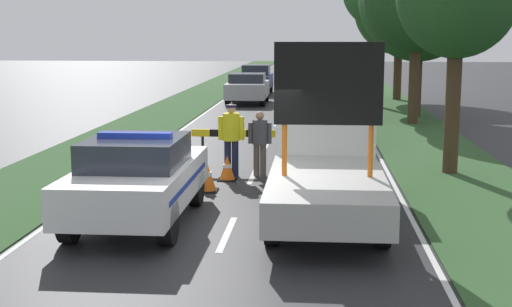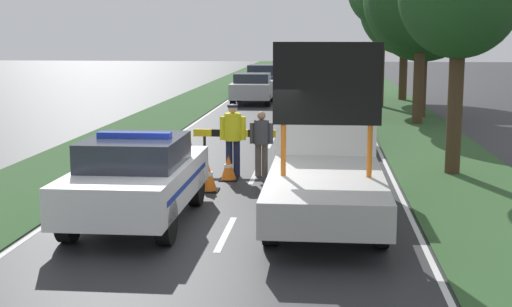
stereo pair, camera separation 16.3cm
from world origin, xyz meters
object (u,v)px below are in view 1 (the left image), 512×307
at_px(traffic_cone_near_police, 188,152).
at_px(queued_car_suv_grey, 329,117).
at_px(queued_car_wagon_maroon, 316,97).
at_px(queued_car_hatch_blue, 256,79).
at_px(queued_car_sedan_silver, 248,88).
at_px(police_car, 138,178).
at_px(pedestrian_civilian, 260,138).
at_px(traffic_cone_centre_front, 207,176).
at_px(roadside_tree_mid_right, 400,7).
at_px(police_officer, 231,133).
at_px(traffic_cone_near_truck, 227,168).
at_px(work_truck, 326,157).
at_px(road_barrier, 246,137).

xyz_separation_m(traffic_cone_near_police, queued_car_suv_grey, (3.82, 4.35, 0.48)).
height_order(queued_car_wagon_maroon, queued_car_hatch_blue, queued_car_hatch_blue).
bearing_deg(traffic_cone_near_police, queued_car_sedan_silver, 89.98).
relative_size(police_car, pedestrian_civilian, 2.85).
bearing_deg(queued_car_suv_grey, queued_car_wagon_maroon, -86.53).
height_order(traffic_cone_centre_front, queued_car_sedan_silver, queued_car_sedan_silver).
distance_m(queued_car_hatch_blue, roadside_tree_mid_right, 9.27).
height_order(police_officer, queued_car_suv_grey, police_officer).
height_order(traffic_cone_centre_front, traffic_cone_near_truck, traffic_cone_centre_front).
relative_size(pedestrian_civilian, queued_car_suv_grey, 0.34).
height_order(traffic_cone_near_police, queued_car_wagon_maroon, queued_car_wagon_maroon).
relative_size(queued_car_wagon_maroon, queued_car_sedan_silver, 1.04).
bearing_deg(traffic_cone_near_police, traffic_cone_centre_front, -73.08).
distance_m(police_officer, queued_car_wagon_maroon, 13.22).
relative_size(work_truck, traffic_cone_near_police, 9.16).
bearing_deg(roadside_tree_mid_right, queued_car_wagon_maroon, -118.04).
distance_m(road_barrier, roadside_tree_mid_right, 21.58).
height_order(traffic_cone_near_truck, queued_car_sedan_silver, queued_car_sedan_silver).
xyz_separation_m(traffic_cone_near_police, queued_car_sedan_silver, (0.01, 16.81, 0.46)).
xyz_separation_m(police_car, police_officer, (1.20, 4.46, 0.22)).
height_order(pedestrian_civilian, queued_car_suv_grey, pedestrian_civilian).
bearing_deg(pedestrian_civilian, police_officer, -155.80).
relative_size(police_car, roadside_tree_mid_right, 0.62).
distance_m(traffic_cone_centre_front, traffic_cone_near_truck, 1.27).
distance_m(traffic_cone_near_police, traffic_cone_centre_front, 3.46).
distance_m(work_truck, traffic_cone_near_truck, 3.57).
height_order(queued_car_suv_grey, queued_car_wagon_maroon, queued_car_wagon_maroon).
xyz_separation_m(road_barrier, queued_car_wagon_maroon, (1.74, 12.28, -0.04)).
distance_m(police_car, queued_car_hatch_blue, 28.81).
xyz_separation_m(traffic_cone_near_police, queued_car_wagon_maroon, (3.39, 11.47, 0.50)).
height_order(work_truck, queued_car_wagon_maroon, work_truck).
relative_size(police_officer, queued_car_suv_grey, 0.38).
xyz_separation_m(traffic_cone_near_truck, queued_car_wagon_maroon, (2.08, 13.56, 0.53)).
bearing_deg(queued_car_wagon_maroon, police_officer, 81.15).
height_order(road_barrier, queued_car_sedan_silver, queued_car_sedan_silver).
relative_size(queued_car_sedan_silver, roadside_tree_mid_right, 0.53).
bearing_deg(work_truck, queued_car_wagon_maroon, -88.50).
relative_size(road_barrier, pedestrian_civilian, 1.76).
relative_size(traffic_cone_centre_front, queued_car_wagon_maroon, 0.17).
xyz_separation_m(road_barrier, queued_car_sedan_silver, (-1.64, 17.61, -0.08)).
xyz_separation_m(traffic_cone_near_truck, queued_car_sedan_silver, (-1.31, 18.89, 0.49)).
height_order(queued_car_suv_grey, queued_car_hatch_blue, queued_car_hatch_blue).
bearing_deg(queued_car_sedan_silver, queued_car_hatch_blue, -89.51).
bearing_deg(pedestrian_civilian, queued_car_sedan_silver, 115.04).
xyz_separation_m(traffic_cone_centre_front, queued_car_hatch_blue, (-1.05, 26.09, 0.54)).
bearing_deg(work_truck, pedestrian_civilian, -63.48).
xyz_separation_m(queued_car_sedan_silver, roadside_tree_mid_right, (7.67, 2.72, 4.06)).
distance_m(police_car, pedestrian_civilian, 4.90).
bearing_deg(traffic_cone_near_truck, queued_car_wagon_maroon, 81.29).
height_order(police_officer, queued_car_wagon_maroon, police_officer).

